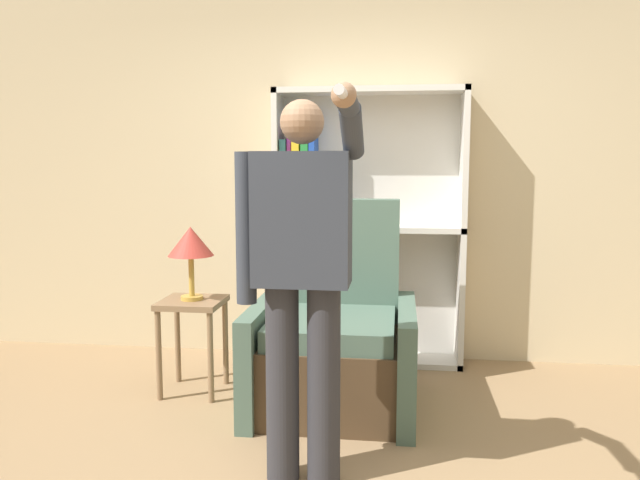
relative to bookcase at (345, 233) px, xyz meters
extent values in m
cube|color=beige|center=(0.04, 0.16, 0.46)|extent=(8.00, 0.06, 2.80)
cube|color=silver|center=(-0.48, -0.02, 0.04)|extent=(0.04, 0.28, 1.96)
cube|color=silver|center=(0.82, -0.02, 0.04)|extent=(0.04, 0.28, 1.96)
cube|color=silver|center=(0.17, 0.11, 0.04)|extent=(1.35, 0.01, 1.96)
cube|color=silver|center=(0.17, -0.02, -0.92)|extent=(1.35, 0.28, 0.04)
cube|color=silver|center=(0.17, -0.02, 0.04)|extent=(1.35, 0.28, 0.04)
cube|color=silver|center=(0.17, -0.02, 1.00)|extent=(1.35, 0.28, 0.04)
cube|color=#BC4C56|center=(-0.44, -0.02, -0.47)|extent=(0.03, 0.20, 0.86)
cube|color=orange|center=(-0.39, -0.02, -0.47)|extent=(0.05, 0.23, 0.87)
cube|color=#5B99A8|center=(-0.34, -0.02, -0.50)|extent=(0.04, 0.19, 0.81)
cube|color=purple|center=(-0.29, -0.02, -0.62)|extent=(0.05, 0.19, 0.57)
cube|color=red|center=(-0.23, -0.02, -0.55)|extent=(0.04, 0.19, 0.71)
cube|color=#337070|center=(-0.43, -0.02, 0.36)|extent=(0.04, 0.20, 0.60)
cube|color=purple|center=(-0.39, -0.02, 0.41)|extent=(0.03, 0.17, 0.70)
cube|color=gold|center=(-0.34, -0.02, 0.35)|extent=(0.05, 0.23, 0.59)
cube|color=#238438|center=(-0.28, -0.02, 0.39)|extent=(0.05, 0.22, 0.67)
cube|color=#1E47B2|center=(-0.22, -0.02, 0.47)|extent=(0.04, 0.23, 0.83)
cube|color=#4C3823|center=(0.01, -0.91, -0.72)|extent=(0.75, 0.85, 0.44)
cube|color=#4C6656|center=(0.01, -0.95, -0.45)|extent=(0.71, 0.73, 0.12)
cube|color=#4C6656|center=(0.01, -0.53, -0.23)|extent=(0.75, 0.16, 1.00)
cube|color=#4C6656|center=(-0.41, -0.91, -0.63)|extent=(0.10, 0.93, 0.62)
cube|color=#4C6656|center=(0.44, -0.91, -0.63)|extent=(0.10, 0.93, 0.62)
cylinder|color=#2D2D33|center=(-0.12, -1.77, -0.49)|extent=(0.15, 0.15, 0.91)
cylinder|color=#2D2D33|center=(0.06, -1.77, -0.49)|extent=(0.15, 0.15, 0.91)
cube|color=#333842|center=(-0.03, -1.77, 0.26)|extent=(0.42, 0.24, 0.58)
sphere|color=#997051|center=(-0.03, -1.77, 0.67)|extent=(0.19, 0.19, 0.19)
cylinder|color=#333842|center=(-0.28, -1.77, 0.21)|extent=(0.09, 0.09, 0.67)
cylinder|color=#333842|center=(0.19, -1.88, 0.63)|extent=(0.09, 0.28, 0.23)
cylinder|color=#333842|center=(0.19, -2.13, 0.72)|extent=(0.08, 0.27, 0.10)
sphere|color=#997051|center=(0.19, -2.26, 0.73)|extent=(0.09, 0.09, 0.09)
cylinder|color=white|center=(0.19, -2.35, 0.73)|extent=(0.04, 0.15, 0.04)
cube|color=#846647|center=(-0.89, -0.76, -0.37)|extent=(0.38, 0.38, 0.04)
cylinder|color=#846647|center=(-1.05, -0.93, -0.66)|extent=(0.04, 0.04, 0.56)
cylinder|color=#846647|center=(-0.73, -0.93, -0.66)|extent=(0.04, 0.04, 0.56)
cylinder|color=#846647|center=(-1.05, -0.60, -0.66)|extent=(0.04, 0.04, 0.56)
cylinder|color=#846647|center=(-0.73, -0.60, -0.66)|extent=(0.04, 0.04, 0.56)
cylinder|color=gold|center=(-0.89, -0.76, -0.34)|extent=(0.14, 0.14, 0.02)
cylinder|color=gold|center=(-0.89, -0.76, -0.20)|extent=(0.03, 0.03, 0.25)
cone|color=#B2382D|center=(-0.89, -0.76, 0.02)|extent=(0.28, 0.28, 0.18)
camera|label=1|loc=(0.39, -4.44, 0.50)|focal=35.00mm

